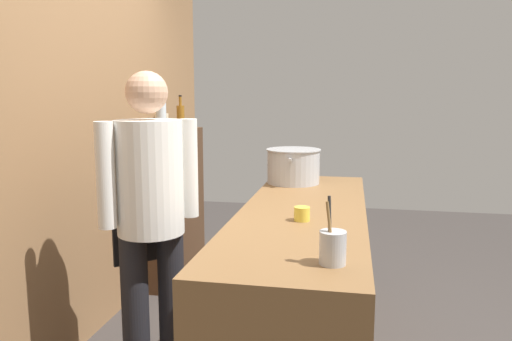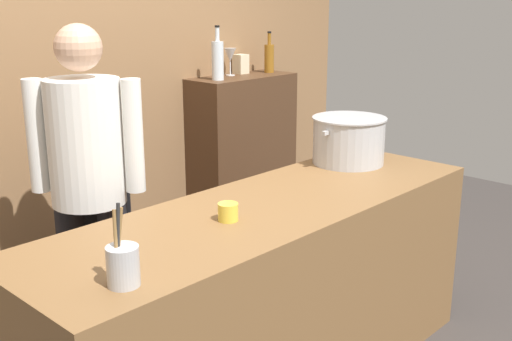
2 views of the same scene
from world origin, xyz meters
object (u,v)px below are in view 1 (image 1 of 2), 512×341
object	(u,v)px
stockpot_large	(293,166)
spice_tin_cream	(162,121)
chef	(150,209)
wine_bottle_clear	(161,115)
wine_glass_tall	(159,114)
utensil_crock	(333,247)
wine_bottle_amber	(181,116)
butter_jar	(302,214)

from	to	relation	value
stockpot_large	spice_tin_cream	xyz separation A→B (m)	(0.33, 1.14, 0.30)
chef	stockpot_large	xyz separation A→B (m)	(1.23, -0.59, 0.06)
spice_tin_cream	wine_bottle_clear	bearing A→B (deg)	-158.78
chef	wine_glass_tall	xyz separation A→B (m)	(1.43, 0.52, 0.42)
chef	utensil_crock	distance (m)	1.05
spice_tin_cream	wine_glass_tall	bearing A→B (deg)	-167.49
chef	wine_bottle_amber	world-z (taller)	chef
chef	wine_bottle_clear	distance (m)	1.36
stockpot_large	wine_bottle_amber	bearing A→B (deg)	63.89
wine_bottle_clear	spice_tin_cream	size ratio (longest dim) A/B	2.61
chef	spice_tin_cream	size ratio (longest dim) A/B	12.84
wine_glass_tall	chef	bearing A→B (deg)	-160.09
chef	butter_jar	bearing A→B (deg)	148.89
utensil_crock	wine_glass_tall	bearing A→B (deg)	37.50
chef	utensil_crock	xyz separation A→B (m)	(-0.47, -0.94, 0.01)
butter_jar	wine_bottle_clear	distance (m)	1.65
stockpot_large	wine_glass_tall	xyz separation A→B (m)	(0.20, 1.11, 0.36)
butter_jar	chef	bearing A→B (deg)	102.00
chef	spice_tin_cream	distance (m)	1.69
wine_bottle_clear	wine_bottle_amber	size ratio (longest dim) A/B	1.21
utensil_crock	spice_tin_cream	distance (m)	2.54
stockpot_large	wine_bottle_clear	size ratio (longest dim) A/B	1.35
butter_jar	wine_glass_tall	xyz separation A→B (m)	(1.27, 1.28, 0.45)
utensil_crock	wine_bottle_amber	bearing A→B (deg)	32.16
butter_jar	spice_tin_cream	xyz separation A→B (m)	(1.40, 1.31, 0.39)
wine_bottle_amber	stockpot_large	bearing A→B (deg)	-116.11
chef	wine_glass_tall	bearing A→B (deg)	-113.20
wine_glass_tall	spice_tin_cream	distance (m)	0.15
chef	butter_jar	xyz separation A→B (m)	(0.16, -0.76, -0.03)
wine_bottle_clear	spice_tin_cream	world-z (taller)	wine_bottle_clear
utensil_crock	wine_bottle_clear	xyz separation A→B (m)	(1.70, 1.36, 0.42)
spice_tin_cream	chef	bearing A→B (deg)	-160.67
wine_bottle_clear	chef	bearing A→B (deg)	-161.20
chef	butter_jar	world-z (taller)	chef
utensil_crock	wine_glass_tall	size ratio (longest dim) A/B	1.48
chef	utensil_crock	bearing A→B (deg)	110.37
utensil_crock	wine_glass_tall	world-z (taller)	wine_glass_tall
wine_bottle_amber	wine_bottle_clear	bearing A→B (deg)	-176.62
wine_bottle_clear	wine_glass_tall	world-z (taller)	wine_bottle_clear
utensil_crock	butter_jar	size ratio (longest dim) A/B	3.22
wine_bottle_clear	butter_jar	bearing A→B (deg)	-132.06
wine_bottle_amber	spice_tin_cream	size ratio (longest dim) A/B	2.16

